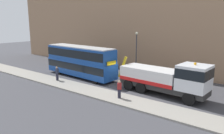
{
  "coord_description": "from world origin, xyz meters",
  "views": [
    {
      "loc": [
        14.23,
        -20.06,
        7.22
      ],
      "look_at": [
        -0.98,
        -0.38,
        2.0
      ],
      "focal_mm": 34.86,
      "sensor_mm": 36.0,
      "label": 1
    }
  ],
  "objects_px": {
    "recovery_tow_truck": "(166,78)",
    "double_decker_bus": "(80,60)",
    "street_lamp": "(136,49)",
    "pedestrian_onlooker": "(57,74)",
    "pedestrian_bystander": "(119,90)"
  },
  "relations": [
    {
      "from": "pedestrian_onlooker",
      "to": "pedestrian_bystander",
      "type": "bearing_deg",
      "value": -29.28
    },
    {
      "from": "recovery_tow_truck",
      "to": "pedestrian_onlooker",
      "type": "distance_m",
      "value": 13.09
    },
    {
      "from": "recovery_tow_truck",
      "to": "pedestrian_bystander",
      "type": "xyz_separation_m",
      "value": [
        -2.91,
        -3.85,
        -0.77
      ]
    },
    {
      "from": "pedestrian_onlooker",
      "to": "street_lamp",
      "type": "distance_m",
      "value": 11.2
    },
    {
      "from": "double_decker_bus",
      "to": "street_lamp",
      "type": "xyz_separation_m",
      "value": [
        4.9,
        6.08,
        1.24
      ]
    },
    {
      "from": "pedestrian_onlooker",
      "to": "street_lamp",
      "type": "height_order",
      "value": "street_lamp"
    },
    {
      "from": "pedestrian_bystander",
      "to": "street_lamp",
      "type": "xyz_separation_m",
      "value": [
        -4.3,
        9.96,
        2.49
      ]
    },
    {
      "from": "recovery_tow_truck",
      "to": "double_decker_bus",
      "type": "xyz_separation_m",
      "value": [
        -12.11,
        0.03,
        0.47
      ]
    },
    {
      "from": "double_decker_bus",
      "to": "street_lamp",
      "type": "distance_m",
      "value": 7.91
    },
    {
      "from": "pedestrian_onlooker",
      "to": "street_lamp",
      "type": "bearing_deg",
      "value": 33.8
    },
    {
      "from": "recovery_tow_truck",
      "to": "pedestrian_bystander",
      "type": "height_order",
      "value": "recovery_tow_truck"
    },
    {
      "from": "recovery_tow_truck",
      "to": "street_lamp",
      "type": "distance_m",
      "value": 9.61
    },
    {
      "from": "pedestrian_bystander",
      "to": "street_lamp",
      "type": "distance_m",
      "value": 11.13
    },
    {
      "from": "recovery_tow_truck",
      "to": "double_decker_bus",
      "type": "bearing_deg",
      "value": -176.71
    },
    {
      "from": "street_lamp",
      "to": "pedestrian_onlooker",
      "type": "bearing_deg",
      "value": -119.74
    }
  ]
}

